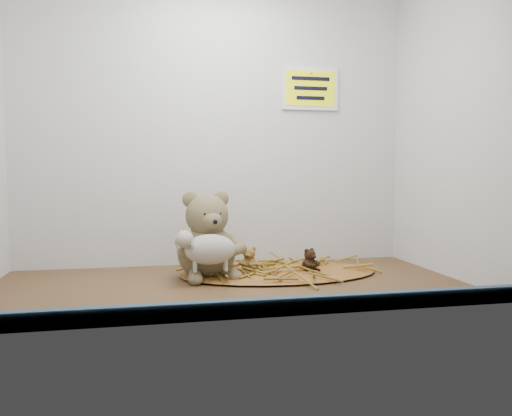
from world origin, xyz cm
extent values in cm
cube|color=#3C2514|center=(0.00, 0.00, 0.00)|extent=(120.00, 60.00, 0.40)
cube|color=silver|center=(0.00, 30.00, 45.00)|extent=(120.00, 0.40, 90.00)
cube|color=silver|center=(60.00, 0.00, 45.00)|extent=(0.40, 60.00, 90.00)
cube|color=#324D60|center=(0.00, -28.80, 1.80)|extent=(119.28, 2.20, 3.60)
ellipsoid|color=brown|center=(15.25, 10.42, 0.54)|extent=(55.91, 32.46, 1.08)
cube|color=#FDFF0D|center=(30.00, 29.40, 55.00)|extent=(16.00, 1.20, 11.00)
camera|label=1|loc=(-19.28, -123.86, 28.70)|focal=35.00mm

